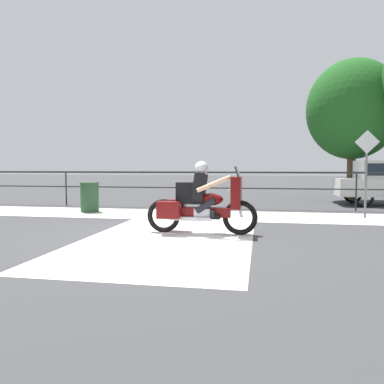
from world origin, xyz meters
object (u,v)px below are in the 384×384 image
(motorcycle, at_px, (201,202))
(street_sign, at_px, (366,164))
(trash_bin, at_px, (90,197))
(tree_behind_sign, at_px, (353,110))

(motorcycle, xyz_separation_m, street_sign, (4.11, 3.22, 0.81))
(street_sign, bearing_deg, motorcycle, -141.90)
(motorcycle, height_order, trash_bin, motorcycle)
(street_sign, bearing_deg, tree_behind_sign, 81.28)
(motorcycle, relative_size, tree_behind_sign, 0.41)
(trash_bin, relative_size, street_sign, 0.39)
(street_sign, relative_size, tree_behind_sign, 0.42)
(motorcycle, xyz_separation_m, trash_bin, (-4.07, 3.21, -0.21))
(motorcycle, bearing_deg, street_sign, 38.01)
(trash_bin, xyz_separation_m, street_sign, (8.18, 0.01, 1.02))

